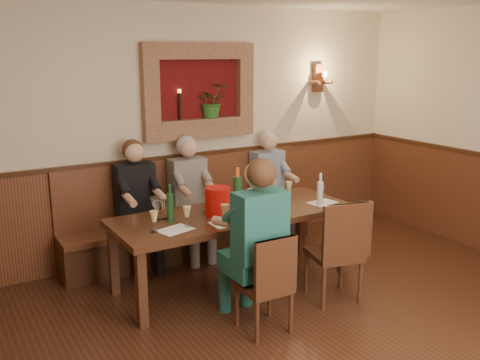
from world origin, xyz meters
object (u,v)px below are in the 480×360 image
Objects in this scene: person_bench_right at (271,197)px; water_bottle at (320,193)px; wine_bottle_green_b at (170,207)px; person_chair_front at (254,256)px; wine_bottle_green_a at (237,194)px; bench at (192,226)px; chair_near_left at (265,303)px; spittoon_bucket at (218,202)px; chair_near_right at (334,271)px; person_bench_left at (139,217)px; person_bench_mid at (192,209)px; dining_table at (234,219)px.

water_bottle is at bearing -97.93° from person_bench_right.
person_chair_front is at bearing -63.88° from wine_bottle_green_b.
wine_bottle_green_a is (0.29, 0.76, 0.33)m from person_chair_front.
bench is 2.04× the size of person_chair_front.
wine_bottle_green_b is (-1.68, -0.81, 0.34)m from person_bench_right.
spittoon_bucket reaches higher than chair_near_left.
person_chair_front is (-0.88, 0.02, 0.32)m from chair_near_right.
chair_near_left is 1.93× the size of wine_bottle_green_a.
person_bench_right is (1.28, 1.79, 0.31)m from chair_near_left.
person_bench_left is 1.03m from spittoon_bucket.
person_bench_mid is (0.21, 1.79, 0.32)m from chair_near_left.
wine_bottle_green_a is at bearing -139.09° from person_bench_right.
dining_table is 0.27m from wine_bottle_green_a.
chair_near_left is 0.64× the size of person_bench_right.
dining_table is at bearing -140.54° from person_bench_right.
bench is 8.85× the size of water_bottle.
person_bench_right is (0.40, 1.64, 0.27)m from chair_near_right.
wine_bottle_green_b reaches higher than spittoon_bucket.
person_bench_left is at bearing 119.28° from spittoon_bucket.
bench is 2.15× the size of person_bench_left.
person_bench_left is at bearing 90.76° from wine_bottle_green_b.
person_bench_left is (-1.29, 1.64, 0.29)m from chair_near_right.
wine_bottle_green_a is (-0.99, -0.86, 0.38)m from person_bench_right.
spittoon_bucket is (-0.81, 0.78, 0.60)m from chair_near_right.
chair_near_right is 2.91× the size of water_bottle.
chair_near_right is 1.28m from spittoon_bucket.
person_chair_front is 5.30× the size of spittoon_bucket.
chair_near_left is 1.47m from water_bottle.
person_chair_front reaches higher than person_bench_left.
dining_table is at bearing 5.61° from spittoon_bucket.
water_bottle is at bearing 24.55° from person_chair_front.
spittoon_bucket is at bearing 87.17° from chair_near_left.
wine_bottle_green_a is 1.25× the size of wine_bottle_green_b.
chair_near_left is at bearing -125.65° from person_bench_right.
chair_near_left is 2.23m from person_bench_right.
water_bottle is (0.87, -0.26, 0.21)m from dining_table.
person_bench_left is 1.03× the size of person_bench_right.
dining_table is 2.78× the size of chair_near_left.
wine_bottle_green_a is at bearing 141.03° from chair_near_right.
bench reaches higher than chair_near_right.
person_bench_right reaches higher than wine_bottle_green_b.
spittoon_bucket is 0.47m from wine_bottle_green_b.
person_bench_left is 0.87m from wine_bottle_green_b.
person_chair_front is at bearing -95.50° from spittoon_bucket.
dining_table is 0.93m from water_bottle.
person_bench_right reaches higher than chair_near_right.
wine_bottle_green_b is at bearing 175.51° from wine_bottle_green_a.
person_bench_left is at bearing -171.13° from bench.
bench is 1.85m from chair_near_right.
person_bench_mid is at bearing 130.01° from water_bottle.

